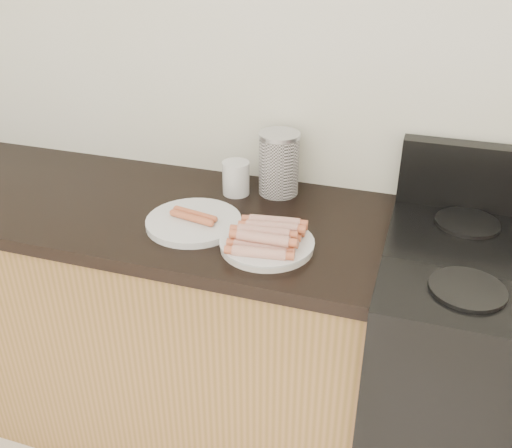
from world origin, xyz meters
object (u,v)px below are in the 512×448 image
(main_plate, at_px, (267,245))
(mug, at_px, (236,178))
(stove, at_px, (500,396))
(side_plate, at_px, (194,222))
(canister, at_px, (279,163))

(main_plate, distance_m, mug, 0.35)
(stove, relative_size, main_plate, 3.63)
(side_plate, relative_size, mug, 2.56)
(side_plate, height_order, canister, canister)
(main_plate, relative_size, mug, 2.35)
(stove, distance_m, mug, 1.02)
(stove, relative_size, canister, 4.54)
(canister, relative_size, mug, 1.87)
(stove, xyz_separation_m, main_plate, (-0.68, -0.11, 0.45))
(mug, bearing_deg, main_plate, -56.63)
(main_plate, bearing_deg, mug, 123.37)
(main_plate, xyz_separation_m, side_plate, (-0.24, 0.06, 0.00))
(side_plate, bearing_deg, main_plate, -13.21)
(stove, distance_m, side_plate, 1.03)
(stove, height_order, mug, mug)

